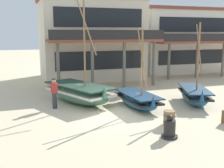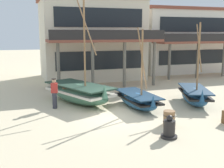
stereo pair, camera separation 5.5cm
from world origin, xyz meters
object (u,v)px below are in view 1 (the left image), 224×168
at_px(fisherman_by_hull, 54,94).
at_px(harbor_building_annex, 182,40).
at_px(fishing_boat_centre_large, 79,93).
at_px(capstan_winch, 170,129).
at_px(fishing_boat_near_left, 138,99).
at_px(harbor_building_main, 91,39).
at_px(wooden_barrel, 169,118).
at_px(fishing_boat_far_right, 194,95).

bearing_deg(fisherman_by_hull, harbor_building_annex, 36.56).
xyz_separation_m(fishing_boat_centre_large, capstan_winch, (2.22, -6.67, -0.26)).
relative_size(capstan_winch, harbor_building_annex, 0.09).
distance_m(fishing_boat_near_left, fishing_boat_centre_large, 3.54).
xyz_separation_m(capstan_winch, harbor_building_main, (0.84, 15.72, 3.25)).
bearing_deg(harbor_building_annex, wooden_barrel, -124.11).
bearing_deg(capstan_winch, wooden_barrel, 60.18).
bearing_deg(harbor_building_main, wooden_barrel, -90.44).
xyz_separation_m(fishing_boat_far_right, fisherman_by_hull, (-7.99, 1.55, 0.31)).
height_order(fishing_boat_near_left, harbor_building_main, harbor_building_main).
relative_size(fishing_boat_centre_large, wooden_barrel, 9.63).
distance_m(fishing_boat_far_right, harbor_building_main, 12.25).
xyz_separation_m(wooden_barrel, harbor_building_annex, (10.86, 16.03, 3.00)).
bearing_deg(fishing_boat_near_left, fishing_boat_centre_large, 144.44).
bearing_deg(fishing_boat_centre_large, fishing_boat_far_right, -19.74).
xyz_separation_m(harbor_building_main, harbor_building_annex, (10.75, 1.58, -0.27)).
distance_m(fishing_boat_near_left, harbor_building_main, 11.55).
bearing_deg(capstan_winch, fisherman_by_hull, 122.60).
distance_m(fishing_boat_near_left, harbor_building_annex, 16.99).
height_order(fishing_boat_near_left, fishing_boat_centre_large, fishing_boat_centre_large).
bearing_deg(fishing_boat_far_right, fisherman_by_hull, 169.05).
bearing_deg(fishing_boat_far_right, fishing_boat_near_left, 175.98).
height_order(fisherman_by_hull, wooden_barrel, fisherman_by_hull).
distance_m(fisherman_by_hull, wooden_barrel, 6.48).
relative_size(capstan_winch, wooden_barrel, 1.33).
bearing_deg(fishing_boat_far_right, capstan_winch, -134.02).
relative_size(fishing_boat_near_left, fishing_boat_centre_large, 0.66).
relative_size(fishing_boat_near_left, wooden_barrel, 6.32).
distance_m(fishing_boat_far_right, wooden_barrel, 4.66).
bearing_deg(wooden_barrel, fishing_boat_centre_large, 118.59).
bearing_deg(harbor_building_annex, harbor_building_main, -171.64).
bearing_deg(capstan_winch, fishing_boat_centre_large, 108.38).
bearing_deg(harbor_building_main, fishing_boat_centre_large, -108.64).
distance_m(capstan_winch, harbor_building_annex, 21.04).
height_order(fisherman_by_hull, harbor_building_main, harbor_building_main).
height_order(fishing_boat_near_left, wooden_barrel, fishing_boat_near_left).
distance_m(fishing_boat_near_left, capstan_winch, 4.66).
bearing_deg(fishing_boat_near_left, wooden_barrel, -88.88).
distance_m(fishing_boat_far_right, capstan_winch, 6.07).
bearing_deg(capstan_winch, harbor_building_annex, 56.19).
bearing_deg(fishing_boat_centre_large, wooden_barrel, -61.41).
relative_size(fisherman_by_hull, wooden_barrel, 2.41).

